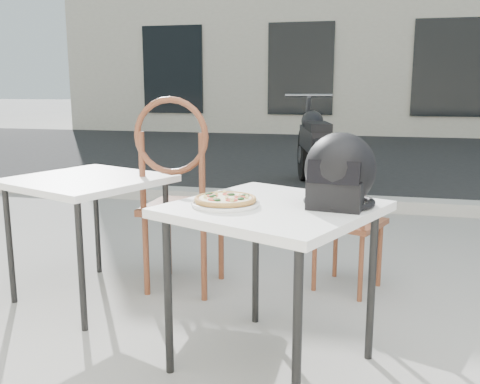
% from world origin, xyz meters
% --- Properties ---
extents(ground, '(80.00, 80.00, 0.00)m').
position_xyz_m(ground, '(0.00, 0.00, 0.00)').
color(ground, gray).
rests_on(ground, ground).
extents(street_asphalt, '(30.00, 8.00, 0.00)m').
position_xyz_m(street_asphalt, '(0.00, 7.00, 0.00)').
color(street_asphalt, black).
rests_on(street_asphalt, ground).
extents(curb, '(30.00, 0.25, 0.12)m').
position_xyz_m(curb, '(0.00, 3.00, 0.06)').
color(curb, '#A2A098').
rests_on(curb, ground).
extents(building_across, '(16.00, 6.06, 7.00)m').
position_xyz_m(building_across, '(-0.00, 13.99, 3.50)').
color(building_across, beige).
rests_on(building_across, ground).
extents(cafe_table_main, '(1.00, 1.00, 0.72)m').
position_xyz_m(cafe_table_main, '(-0.36, -0.18, 0.66)').
color(cafe_table_main, white).
rests_on(cafe_table_main, ground).
extents(plate, '(0.35, 0.35, 0.02)m').
position_xyz_m(plate, '(-0.55, -0.24, 0.73)').
color(plate, white).
rests_on(plate, cafe_table_main).
extents(pizza, '(0.29, 0.29, 0.03)m').
position_xyz_m(pizza, '(-0.55, -0.24, 0.75)').
color(pizza, '#C18C46').
rests_on(pizza, plate).
extents(helmet, '(0.33, 0.34, 0.30)m').
position_xyz_m(helmet, '(-0.09, -0.13, 0.86)').
color(helmet, black).
rests_on(helmet, cafe_table_main).
extents(cafe_chair_main, '(0.47, 0.47, 0.95)m').
position_xyz_m(cafe_chair_main, '(-0.10, 0.76, 0.53)').
color(cafe_chair_main, brown).
rests_on(cafe_chair_main, ground).
extents(cafe_table_side, '(0.96, 0.96, 0.71)m').
position_xyz_m(cafe_table_side, '(-1.50, 0.33, 0.64)').
color(cafe_table_side, white).
rests_on(cafe_table_side, ground).
extents(cafe_chair_side, '(0.44, 0.44, 1.15)m').
position_xyz_m(cafe_chair_side, '(-1.04, 0.54, 0.64)').
color(cafe_chair_side, brown).
rests_on(cafe_chair_side, ground).
extents(motorcycle, '(0.74, 2.19, 1.11)m').
position_xyz_m(motorcycle, '(-0.60, 3.77, 0.49)').
color(motorcycle, black).
rests_on(motorcycle, street_asphalt).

